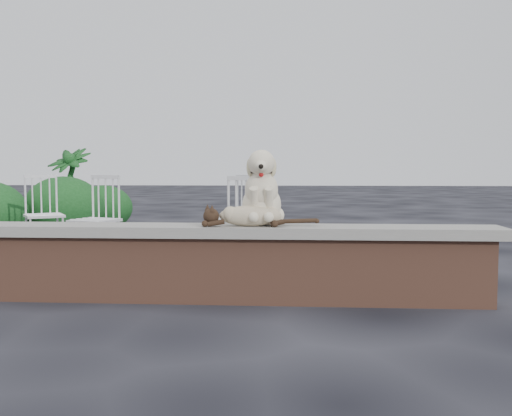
# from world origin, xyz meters

# --- Properties ---
(ground) EXTENTS (60.00, 60.00, 0.00)m
(ground) POSITION_xyz_m (0.00, 0.00, 0.00)
(ground) COLOR black
(ground) RESTS_ON ground
(brick_wall) EXTENTS (6.00, 0.30, 0.50)m
(brick_wall) POSITION_xyz_m (0.00, 0.00, 0.25)
(brick_wall) COLOR brown
(brick_wall) RESTS_ON ground
(capstone) EXTENTS (6.20, 0.40, 0.08)m
(capstone) POSITION_xyz_m (0.00, 0.00, 0.54)
(capstone) COLOR slate
(capstone) RESTS_ON brick_wall
(dog) EXTENTS (0.40, 0.52, 0.58)m
(dog) POSITION_xyz_m (1.29, 0.11, 0.87)
(dog) COLOR beige
(dog) RESTS_ON capstone
(cat) EXTENTS (1.04, 0.29, 0.18)m
(cat) POSITION_xyz_m (1.21, -0.04, 0.67)
(cat) COLOR tan
(cat) RESTS_ON capstone
(chair_b) EXTENTS (0.72, 0.72, 0.94)m
(chair_b) POSITION_xyz_m (-0.60, 1.69, 0.47)
(chair_b) COLOR white
(chair_b) RESTS_ON ground
(chair_d) EXTENTS (0.79, 0.79, 0.94)m
(chair_d) POSITION_xyz_m (0.88, 1.95, 0.47)
(chair_d) COLOR white
(chair_d) RESTS_ON ground
(chair_a) EXTENTS (0.78, 0.78, 0.94)m
(chair_a) POSITION_xyz_m (-1.43, 2.27, 0.47)
(chair_a) COLOR white
(chair_a) RESTS_ON ground
(chair_c) EXTENTS (0.70, 0.70, 0.94)m
(chair_c) POSITION_xyz_m (1.14, 1.28, 0.47)
(chair_c) COLOR white
(chair_c) RESTS_ON ground
(potted_plant_b) EXTENTS (0.97, 0.97, 1.38)m
(potted_plant_b) POSITION_xyz_m (-2.33, 5.23, 0.69)
(potted_plant_b) COLOR #124117
(potted_plant_b) RESTS_ON ground
(shrubbery) EXTENTS (2.04, 2.91, 0.95)m
(shrubbery) POSITION_xyz_m (-2.16, 4.04, 0.40)
(shrubbery) COLOR #124117
(shrubbery) RESTS_ON ground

